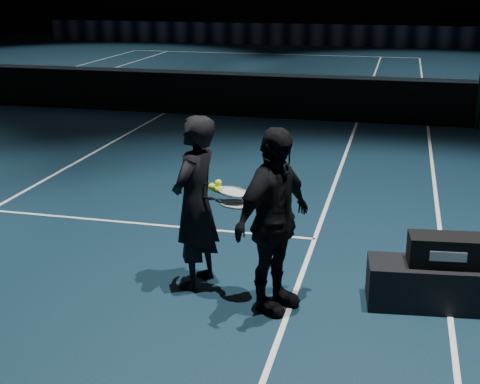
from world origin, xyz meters
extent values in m
plane|color=black|center=(0.00, 0.00, 0.00)|extent=(36.00, 36.00, 0.00)
cylinder|color=black|center=(6.40, 0.00, 0.55)|extent=(0.10, 0.10, 1.10)
cube|color=black|center=(0.00, 0.00, 0.45)|extent=(12.80, 0.02, 0.86)
cube|color=white|center=(0.00, 0.00, 0.92)|extent=(12.80, 0.03, 0.07)
cube|color=black|center=(0.00, 15.50, 0.45)|extent=(22.00, 0.15, 0.90)
cube|color=black|center=(5.43, -7.71, 0.20)|extent=(1.38, 0.59, 0.40)
cube|color=black|center=(5.43, -7.71, 0.54)|extent=(0.70, 0.36, 0.27)
cube|color=white|center=(5.43, -7.85, 0.54)|extent=(0.31, 0.04, 0.09)
imported|color=black|center=(3.16, -7.79, 0.82)|extent=(0.52, 0.67, 1.64)
imported|color=black|center=(3.95, -8.10, 0.82)|extent=(0.78, 1.04, 1.64)
camera|label=1|loc=(4.94, -13.37, 2.81)|focal=50.00mm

